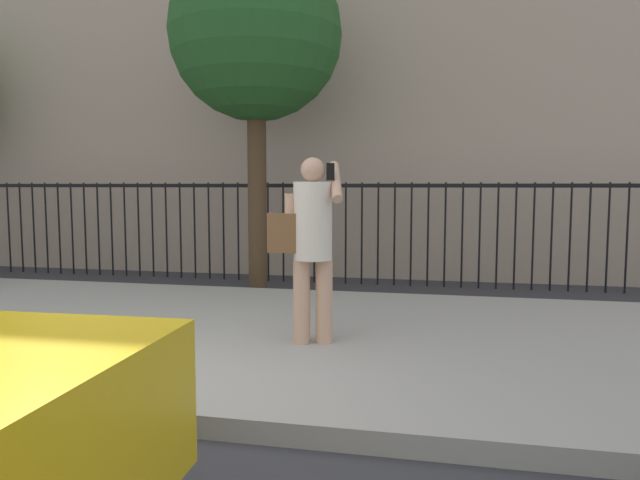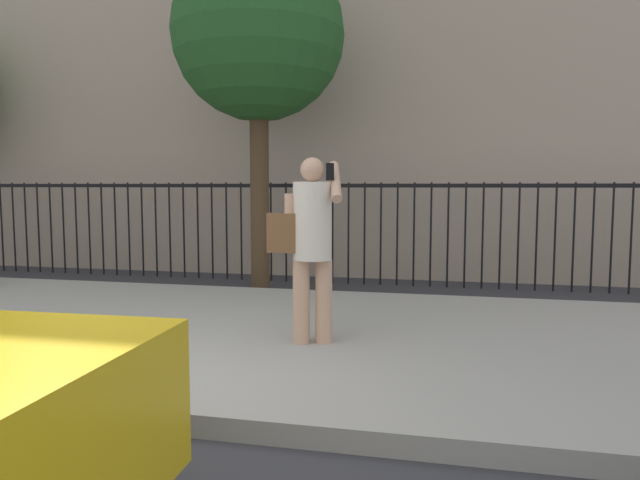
# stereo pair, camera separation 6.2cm
# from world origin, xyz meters

# --- Properties ---
(ground_plane) EXTENTS (60.00, 60.00, 0.00)m
(ground_plane) POSITION_xyz_m (0.00, 0.00, 0.00)
(ground_plane) COLOR #333338
(sidewalk) EXTENTS (28.00, 4.40, 0.15)m
(sidewalk) POSITION_xyz_m (0.00, 2.20, 0.07)
(sidewalk) COLOR #9E9B93
(sidewalk) RESTS_ON ground
(building_facade) EXTENTS (28.00, 4.00, 9.11)m
(building_facade) POSITION_xyz_m (0.00, 8.50, 4.56)
(building_facade) COLOR tan
(building_facade) RESTS_ON ground
(iron_fence) EXTENTS (12.03, 0.04, 1.60)m
(iron_fence) POSITION_xyz_m (0.00, 5.90, 1.02)
(iron_fence) COLOR black
(iron_fence) RESTS_ON ground
(pedestrian_on_phone) EXTENTS (0.71, 0.50, 1.65)m
(pedestrian_on_phone) POSITION_xyz_m (1.27, 1.78, 1.10)
(pedestrian_on_phone) COLOR tan
(pedestrian_on_phone) RESTS_ON sidewalk
(street_tree_near) EXTENTS (2.45, 2.45, 4.91)m
(street_tree_near) POSITION_xyz_m (-0.24, 4.93, 3.66)
(street_tree_near) COLOR #4C3823
(street_tree_near) RESTS_ON ground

